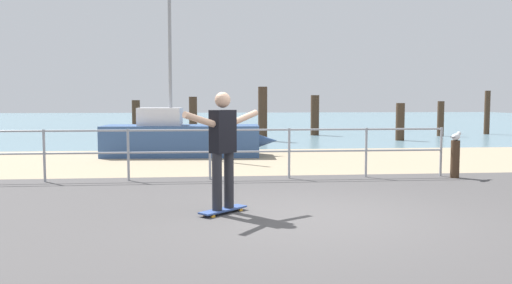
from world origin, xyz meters
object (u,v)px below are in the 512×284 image
Objects in this scene: seagull at (456,137)px; skateboarder at (223,143)px; skateboard at (223,210)px; sailboat at (187,138)px; bollard_short at (455,160)px.

skateboarder is at bearing -148.38° from seagull.
seagull reaches higher than skateboard.
sailboat is 13.46× the size of seagull.
sailboat is at bearing 139.41° from seagull.
skateboarder is (0.75, -7.86, 0.50)m from sailboat.
seagull is (5.65, -4.84, 0.35)m from sailboat.
skateboarder is at bearing -45.00° from skateboard.
skateboard is (0.75, -7.86, -0.45)m from sailboat.
sailboat reaches higher than skateboard.
skateboard is 1.87× the size of seagull.
bollard_short is 2.08× the size of seagull.
skateboard is 0.95m from skateboarder.
skateboard is at bearing -148.42° from bollard_short.
skateboarder is 4.31× the size of seagull.
skateboard is 5.75m from bollard_short.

